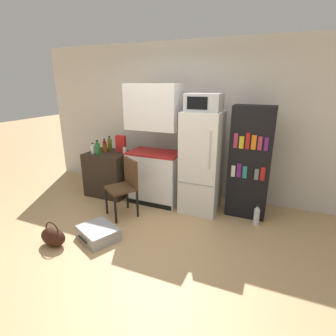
{
  "coord_description": "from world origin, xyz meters",
  "views": [
    {
      "loc": [
        1.56,
        -2.52,
        2.01
      ],
      "look_at": [
        0.11,
        0.85,
        0.81
      ],
      "focal_mm": 28.0,
      "sensor_mm": 36.0,
      "label": 1
    }
  ],
  "objects_px": {
    "kitchen_hutch": "(155,150)",
    "suitcase_large_flat": "(98,233)",
    "chair": "(126,183)",
    "cereal_box": "(121,144)",
    "bottle_green_tall": "(98,149)",
    "water_bottle_front": "(257,216)",
    "refrigerator": "(202,163)",
    "microwave": "(204,102)",
    "bottle_amber_beer": "(105,148)",
    "bottle_milk_white": "(125,150)",
    "side_table": "(110,173)",
    "bookshelf": "(250,163)",
    "handbag": "(53,237)",
    "bottle_olive_oil": "(110,144)",
    "bottle_ketchup_red": "(105,145)",
    "bottle_clear_short": "(93,149)"
  },
  "relations": [
    {
      "from": "suitcase_large_flat",
      "to": "water_bottle_front",
      "type": "distance_m",
      "value": 2.28
    },
    {
      "from": "bottle_milk_white",
      "to": "suitcase_large_flat",
      "type": "xyz_separation_m",
      "value": [
        0.42,
        -1.41,
        -0.78
      ]
    },
    {
      "from": "cereal_box",
      "to": "water_bottle_front",
      "type": "xyz_separation_m",
      "value": [
        2.48,
        -0.29,
        -0.81
      ]
    },
    {
      "from": "bottle_green_tall",
      "to": "water_bottle_front",
      "type": "relative_size",
      "value": 0.82
    },
    {
      "from": "kitchen_hutch",
      "to": "suitcase_large_flat",
      "type": "height_order",
      "value": "kitchen_hutch"
    },
    {
      "from": "side_table",
      "to": "bottle_green_tall",
      "type": "height_order",
      "value": "bottle_green_tall"
    },
    {
      "from": "kitchen_hutch",
      "to": "refrigerator",
      "type": "bearing_deg",
      "value": -0.93
    },
    {
      "from": "cereal_box",
      "to": "chair",
      "type": "xyz_separation_m",
      "value": [
        0.55,
        -0.75,
        -0.41
      ]
    },
    {
      "from": "bottle_milk_white",
      "to": "kitchen_hutch",
      "type": "bearing_deg",
      "value": -1.62
    },
    {
      "from": "bottle_green_tall",
      "to": "water_bottle_front",
      "type": "height_order",
      "value": "bottle_green_tall"
    },
    {
      "from": "kitchen_hutch",
      "to": "cereal_box",
      "type": "relative_size",
      "value": 6.66
    },
    {
      "from": "bottle_amber_beer",
      "to": "bottle_milk_white",
      "type": "bearing_deg",
      "value": -0.19
    },
    {
      "from": "microwave",
      "to": "water_bottle_front",
      "type": "xyz_separation_m",
      "value": [
        0.91,
        -0.16,
        -1.6
      ]
    },
    {
      "from": "bottle_olive_oil",
      "to": "handbag",
      "type": "relative_size",
      "value": 0.73
    },
    {
      "from": "chair",
      "to": "cereal_box",
      "type": "bearing_deg",
      "value": 159.19
    },
    {
      "from": "microwave",
      "to": "bottle_olive_oil",
      "type": "relative_size",
      "value": 1.98
    },
    {
      "from": "bottle_green_tall",
      "to": "bottle_ketchup_red",
      "type": "bearing_deg",
      "value": 106.75
    },
    {
      "from": "bottle_ketchup_red",
      "to": "side_table",
      "type": "bearing_deg",
      "value": -39.7
    },
    {
      "from": "bottle_ketchup_red",
      "to": "bottle_green_tall",
      "type": "bearing_deg",
      "value": -73.25
    },
    {
      "from": "refrigerator",
      "to": "handbag",
      "type": "relative_size",
      "value": 4.46
    },
    {
      "from": "microwave",
      "to": "bottle_milk_white",
      "type": "xyz_separation_m",
      "value": [
        -1.43,
        0.03,
        -0.88
      ]
    },
    {
      "from": "bottle_milk_white",
      "to": "cereal_box",
      "type": "height_order",
      "value": "cereal_box"
    },
    {
      "from": "kitchen_hutch",
      "to": "bottle_green_tall",
      "type": "height_order",
      "value": "kitchen_hutch"
    },
    {
      "from": "bookshelf",
      "to": "bottle_amber_beer",
      "type": "xyz_separation_m",
      "value": [
        -2.58,
        -0.09,
        0.01
      ]
    },
    {
      "from": "handbag",
      "to": "water_bottle_front",
      "type": "distance_m",
      "value": 2.84
    },
    {
      "from": "bottle_clear_short",
      "to": "bottle_ketchup_red",
      "type": "height_order",
      "value": "bottle_ketchup_red"
    },
    {
      "from": "kitchen_hutch",
      "to": "bottle_clear_short",
      "type": "bearing_deg",
      "value": -169.84
    },
    {
      "from": "bookshelf",
      "to": "chair",
      "type": "height_order",
      "value": "bookshelf"
    },
    {
      "from": "kitchen_hutch",
      "to": "handbag",
      "type": "bearing_deg",
      "value": -109.43
    },
    {
      "from": "microwave",
      "to": "suitcase_large_flat",
      "type": "relative_size",
      "value": 0.81
    },
    {
      "from": "water_bottle_front",
      "to": "microwave",
      "type": "bearing_deg",
      "value": 170.31
    },
    {
      "from": "microwave",
      "to": "cereal_box",
      "type": "distance_m",
      "value": 1.76
    },
    {
      "from": "side_table",
      "to": "bookshelf",
      "type": "distance_m",
      "value": 2.52
    },
    {
      "from": "kitchen_hutch",
      "to": "bottle_clear_short",
      "type": "distance_m",
      "value": 1.15
    },
    {
      "from": "bottle_amber_beer",
      "to": "kitchen_hutch",
      "type": "bearing_deg",
      "value": -1.03
    },
    {
      "from": "kitchen_hutch",
      "to": "bookshelf",
      "type": "height_order",
      "value": "kitchen_hutch"
    },
    {
      "from": "chair",
      "to": "handbag",
      "type": "relative_size",
      "value": 2.5
    },
    {
      "from": "side_table",
      "to": "bottle_olive_oil",
      "type": "xyz_separation_m",
      "value": [
        -0.09,
        0.19,
        0.51
      ]
    },
    {
      "from": "bottle_olive_oil",
      "to": "kitchen_hutch",
      "type": "bearing_deg",
      "value": -8.24
    },
    {
      "from": "bottle_ketchup_red",
      "to": "water_bottle_front",
      "type": "distance_m",
      "value": 2.95
    },
    {
      "from": "kitchen_hutch",
      "to": "bottle_green_tall",
      "type": "relative_size",
      "value": 7.57
    },
    {
      "from": "bottle_amber_beer",
      "to": "handbag",
      "type": "xyz_separation_m",
      "value": [
        0.42,
        -1.77,
        -0.74
      ]
    },
    {
      "from": "microwave",
      "to": "bottle_amber_beer",
      "type": "relative_size",
      "value": 3.3
    },
    {
      "from": "bottle_milk_white",
      "to": "cereal_box",
      "type": "distance_m",
      "value": 0.19
    },
    {
      "from": "bookshelf",
      "to": "cereal_box",
      "type": "height_order",
      "value": "bookshelf"
    },
    {
      "from": "bottle_green_tall",
      "to": "cereal_box",
      "type": "bearing_deg",
      "value": 54.35
    },
    {
      "from": "suitcase_large_flat",
      "to": "bottle_milk_white",
      "type": "bearing_deg",
      "value": 131.2
    },
    {
      "from": "side_table",
      "to": "bottle_green_tall",
      "type": "distance_m",
      "value": 0.55
    },
    {
      "from": "refrigerator",
      "to": "bottle_ketchup_red",
      "type": "distance_m",
      "value": 1.93
    },
    {
      "from": "bottle_clear_short",
      "to": "bottle_milk_white",
      "type": "relative_size",
      "value": 1.36
    }
  ]
}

